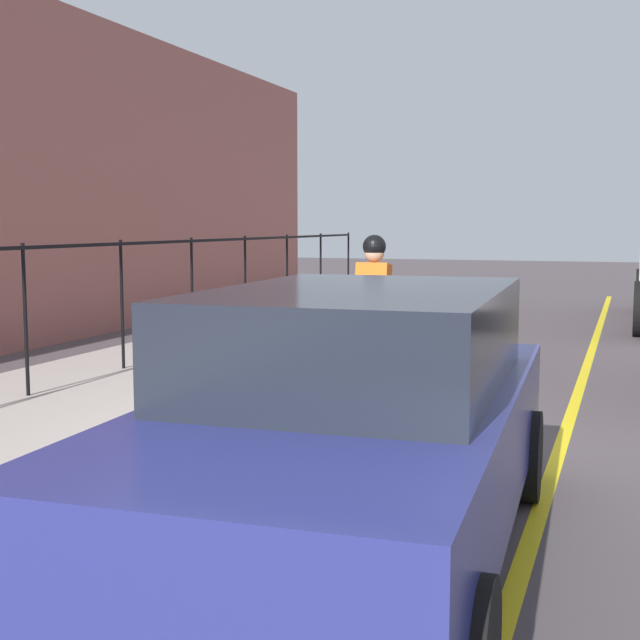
% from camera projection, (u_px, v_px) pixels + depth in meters
% --- Properties ---
extents(ground_plane, '(80.00, 80.00, 0.00)m').
position_uv_depth(ground_plane, '(340.00, 469.00, 6.89)').
color(ground_plane, '#4C4246').
extents(lane_line_centre, '(36.00, 0.12, 0.01)m').
position_uv_depth(lane_line_centre, '(547.00, 490.00, 6.35)').
color(lane_line_centre, yellow).
rests_on(lane_line_centre, ground).
extents(iron_fence, '(21.88, 0.04, 1.60)m').
position_uv_depth(iron_fence, '(24.00, 283.00, 8.96)').
color(iron_fence, black).
rests_on(iron_fence, sidewalk).
extents(cyclist_lead, '(1.71, 0.36, 1.83)m').
position_uv_depth(cyclist_lead, '(373.00, 317.00, 9.68)').
color(cyclist_lead, black).
rests_on(cyclist_lead, ground).
extents(parked_sedan_rear, '(4.47, 2.06, 1.58)m').
position_uv_depth(parked_sedan_rear, '(355.00, 422.00, 4.92)').
color(parked_sedan_rear, navy).
rests_on(parked_sedan_rear, ground).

